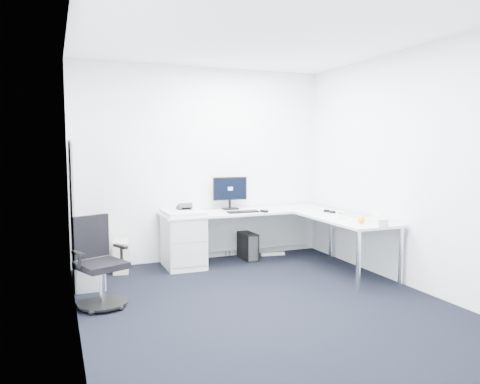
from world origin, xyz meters
name	(u,v)px	position (x,y,z in m)	size (l,w,h in m)	color
ground	(264,304)	(0.00, 0.00, 0.00)	(4.20, 4.20, 0.00)	black
ceiling	(266,33)	(0.00, 0.00, 2.70)	(4.20, 4.20, 0.00)	white
wall_back	(203,164)	(0.00, 2.10, 1.35)	(3.60, 0.02, 2.70)	white
wall_front	(416,191)	(0.00, -2.10, 1.35)	(3.60, 0.02, 2.70)	white
wall_left	(74,177)	(-1.80, 0.00, 1.35)	(0.02, 4.20, 2.70)	white
wall_right	(408,169)	(1.80, 0.00, 1.35)	(0.02, 4.20, 2.70)	white
l_desk	(258,240)	(0.55, 1.40, 0.36)	(2.44, 1.37, 0.71)	silver
drawer_pedestal	(183,239)	(-0.39, 1.73, 0.38)	(0.50, 0.62, 0.76)	silver
bookshelf	(86,212)	(-1.62, 1.45, 0.84)	(0.33, 0.84, 1.68)	#B2B4B4
task_chair	(101,263)	(-1.55, 0.51, 0.45)	(0.51, 0.51, 0.91)	black
black_pc_tower	(248,246)	(0.57, 1.81, 0.19)	(0.17, 0.39, 0.38)	black
beige_pc_tower	(121,256)	(-1.19, 1.83, 0.20)	(0.19, 0.42, 0.40)	beige
power_strip	(273,254)	(1.01, 1.89, 0.02)	(0.36, 0.06, 0.04)	silver
monitor	(230,193)	(0.36, 1.94, 0.95)	(0.49, 0.16, 0.47)	black
black_keyboard	(243,212)	(0.40, 1.58, 0.72)	(0.42, 0.15, 0.02)	black
mouse	(264,211)	(0.68, 1.49, 0.73)	(0.06, 0.10, 0.03)	black
desk_phone	(184,208)	(-0.34, 1.86, 0.78)	(0.18, 0.18, 0.13)	#28282A
laptop	(354,205)	(1.65, 0.82, 0.84)	(0.36, 0.35, 0.26)	silver
white_keyboard	(331,216)	(1.30, 0.82, 0.72)	(0.12, 0.42, 0.01)	silver
headphones	(330,211)	(1.50, 1.15, 0.74)	(0.12, 0.19, 0.05)	black
orange_fruit	(361,220)	(1.36, 0.26, 0.76)	(0.09, 0.09, 0.09)	#FAA616
tissue_box	(377,222)	(1.43, 0.06, 0.75)	(0.13, 0.24, 0.08)	silver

